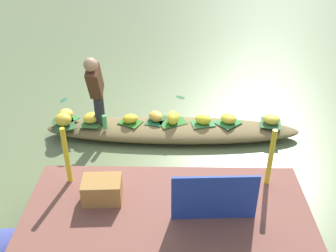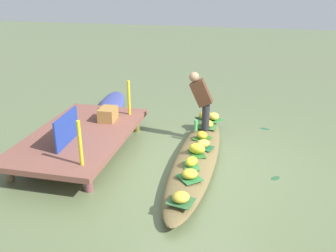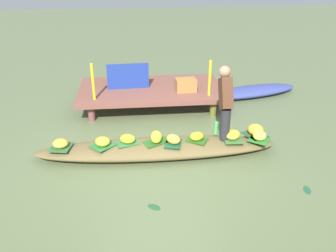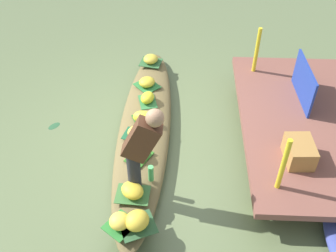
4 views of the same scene
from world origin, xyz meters
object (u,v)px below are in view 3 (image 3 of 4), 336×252
at_px(water_bottle, 216,128).
at_px(market_banner, 128,76).
at_px(banana_bunch_7, 173,139).
at_px(moored_boat, 251,91).
at_px(banana_bunch_5, 103,141).
at_px(banana_bunch_8, 260,135).
at_px(banana_bunch_6, 256,130).
at_px(banana_bunch_0, 60,143).
at_px(vendor_person, 226,99).
at_px(banana_bunch_2, 128,139).
at_px(banana_bunch_4, 197,136).
at_px(banana_bunch_1, 233,135).
at_px(banana_bunch_3, 156,137).
at_px(produce_crate, 186,85).
at_px(vendor_boat, 157,148).

relative_size(water_bottle, market_banner, 0.26).
bearing_deg(banana_bunch_7, moored_boat, 50.27).
distance_m(banana_bunch_5, banana_bunch_7, 1.17).
distance_m(banana_bunch_8, market_banner, 3.27).
xyz_separation_m(banana_bunch_6, banana_bunch_8, (0.01, -0.19, -0.01)).
height_order(banana_bunch_0, vendor_person, vendor_person).
relative_size(banana_bunch_0, banana_bunch_6, 0.92).
bearing_deg(banana_bunch_7, vendor_person, 11.43).
distance_m(moored_boat, banana_bunch_6, 2.66).
height_order(banana_bunch_2, banana_bunch_4, banana_bunch_2).
distance_m(banana_bunch_1, banana_bunch_4, 0.62).
xyz_separation_m(banana_bunch_2, market_banner, (0.03, 2.27, 0.37)).
bearing_deg(banana_bunch_5, banana_bunch_7, -2.36).
bearing_deg(banana_bunch_2, banana_bunch_3, -2.15).
xyz_separation_m(moored_boat, vendor_person, (-1.35, -2.51, 0.82)).
distance_m(banana_bunch_2, vendor_person, 1.76).
xyz_separation_m(banana_bunch_4, banana_bunch_8, (1.06, -0.11, 0.01)).
relative_size(banana_bunch_7, produce_crate, 0.59).
height_order(banana_bunch_7, vendor_person, vendor_person).
bearing_deg(moored_boat, produce_crate, -173.72).
bearing_deg(banana_bunch_3, banana_bunch_5, -178.40).
bearing_deg(banana_bunch_8, banana_bunch_2, 176.82).
bearing_deg(banana_bunch_1, vendor_person, 139.22).
bearing_deg(market_banner, banana_bunch_3, -81.56).
height_order(banana_bunch_5, vendor_person, vendor_person).
xyz_separation_m(banana_bunch_4, produce_crate, (0.11, 2.00, 0.23)).
xyz_separation_m(banana_bunch_8, water_bottle, (-0.68, 0.30, 0.03)).
relative_size(market_banner, produce_crate, 2.08).
bearing_deg(produce_crate, banana_bunch_6, -63.71).
height_order(banana_bunch_0, banana_bunch_7, banana_bunch_7).
height_order(vendor_person, produce_crate, vendor_person).
xyz_separation_m(banana_bunch_4, vendor_person, (0.48, 0.11, 0.62)).
relative_size(banana_bunch_1, vendor_person, 0.24).
relative_size(vendor_boat, banana_bunch_0, 15.97).
bearing_deg(banana_bunch_0, vendor_person, 2.57).
bearing_deg(banana_bunch_2, moored_boat, 40.95).
bearing_deg(banana_bunch_4, banana_bunch_8, -5.77).
distance_m(banana_bunch_1, produce_crate, 2.09).
bearing_deg(vendor_boat, banana_bunch_1, -0.65).
bearing_deg(produce_crate, moored_boat, 19.68).
bearing_deg(vendor_boat, banana_bunch_6, 3.00).
xyz_separation_m(banana_bunch_1, banana_bunch_6, (0.43, 0.10, 0.02)).
relative_size(banana_bunch_1, water_bottle, 1.23).
relative_size(banana_bunch_2, banana_bunch_3, 0.85).
xyz_separation_m(banana_bunch_1, banana_bunch_3, (-1.31, 0.01, 0.02)).
bearing_deg(vendor_person, banana_bunch_5, -176.34).
relative_size(banana_bunch_4, water_bottle, 1.04).
bearing_deg(banana_bunch_7, banana_bunch_1, 3.32).
relative_size(banana_bunch_2, produce_crate, 0.58).
bearing_deg(banana_bunch_3, banana_bunch_1, -0.58).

